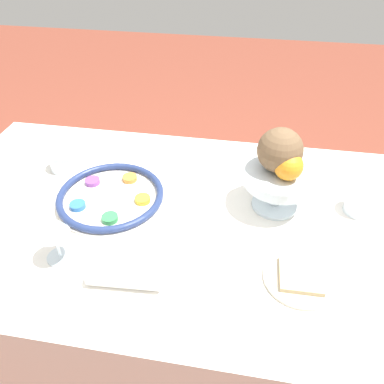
{
  "coord_description": "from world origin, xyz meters",
  "views": [
    {
      "loc": [
        0.21,
        -0.73,
        1.41
      ],
      "look_at": [
        0.08,
        0.05,
        0.76
      ],
      "focal_mm": 35.0,
      "sensor_mm": 36.0,
      "label": 1
    }
  ],
  "objects_px": {
    "bread_plate": "(300,277)",
    "cup_mid": "(288,165)",
    "fruit_stand": "(278,181)",
    "cup_far": "(360,203)",
    "napkin_roll": "(124,278)",
    "orange_fruit": "(289,166)",
    "coconut": "(280,150)",
    "wine_glass": "(51,226)",
    "seder_plate": "(111,196)",
    "cup_near": "(62,161)"
  },
  "relations": [
    {
      "from": "orange_fruit",
      "to": "napkin_roll",
      "type": "bearing_deg",
      "value": -138.03
    },
    {
      "from": "fruit_stand",
      "to": "orange_fruit",
      "type": "xyz_separation_m",
      "value": [
        0.02,
        -0.02,
        0.06
      ]
    },
    {
      "from": "fruit_stand",
      "to": "cup_near",
      "type": "bearing_deg",
      "value": 173.8
    },
    {
      "from": "wine_glass",
      "to": "bread_plate",
      "type": "height_order",
      "value": "wine_glass"
    },
    {
      "from": "seder_plate",
      "to": "napkin_roll",
      "type": "distance_m",
      "value": 0.3
    },
    {
      "from": "cup_far",
      "to": "bread_plate",
      "type": "bearing_deg",
      "value": -122.57
    },
    {
      "from": "fruit_stand",
      "to": "cup_far",
      "type": "height_order",
      "value": "fruit_stand"
    },
    {
      "from": "cup_near",
      "to": "cup_mid",
      "type": "xyz_separation_m",
      "value": [
        0.7,
        0.09,
        0.0
      ]
    },
    {
      "from": "fruit_stand",
      "to": "cup_mid",
      "type": "xyz_separation_m",
      "value": [
        0.04,
        0.17,
        -0.06
      ]
    },
    {
      "from": "orange_fruit",
      "to": "cup_near",
      "type": "height_order",
      "value": "orange_fruit"
    },
    {
      "from": "fruit_stand",
      "to": "bread_plate",
      "type": "bearing_deg",
      "value": -76.86
    },
    {
      "from": "wine_glass",
      "to": "cup_far",
      "type": "relative_size",
      "value": 1.76
    },
    {
      "from": "orange_fruit",
      "to": "bread_plate",
      "type": "relative_size",
      "value": 0.44
    },
    {
      "from": "coconut",
      "to": "cup_far",
      "type": "distance_m",
      "value": 0.27
    },
    {
      "from": "bread_plate",
      "to": "napkin_roll",
      "type": "relative_size",
      "value": 1.01
    },
    {
      "from": "napkin_roll",
      "to": "cup_mid",
      "type": "height_order",
      "value": "cup_mid"
    },
    {
      "from": "coconut",
      "to": "wine_glass",
      "type": "bearing_deg",
      "value": -149.38
    },
    {
      "from": "bread_plate",
      "to": "cup_mid",
      "type": "distance_m",
      "value": 0.41
    },
    {
      "from": "coconut",
      "to": "napkin_roll",
      "type": "xyz_separation_m",
      "value": [
        -0.32,
        -0.35,
        -0.15
      ]
    },
    {
      "from": "orange_fruit",
      "to": "cup_far",
      "type": "xyz_separation_m",
      "value": [
        0.21,
        0.03,
        -0.12
      ]
    },
    {
      "from": "coconut",
      "to": "bread_plate",
      "type": "relative_size",
      "value": 0.7
    },
    {
      "from": "seder_plate",
      "to": "cup_far",
      "type": "distance_m",
      "value": 0.69
    },
    {
      "from": "coconut",
      "to": "cup_mid",
      "type": "xyz_separation_m",
      "value": [
        0.05,
        0.15,
        -0.14
      ]
    },
    {
      "from": "wine_glass",
      "to": "cup_far",
      "type": "bearing_deg",
      "value": 21.79
    },
    {
      "from": "seder_plate",
      "to": "coconut",
      "type": "bearing_deg",
      "value": 9.12
    },
    {
      "from": "seder_plate",
      "to": "fruit_stand",
      "type": "height_order",
      "value": "fruit_stand"
    },
    {
      "from": "cup_far",
      "to": "napkin_roll",
      "type": "bearing_deg",
      "value": -148.27
    },
    {
      "from": "wine_glass",
      "to": "cup_near",
      "type": "distance_m",
      "value": 0.39
    },
    {
      "from": "fruit_stand",
      "to": "napkin_roll",
      "type": "xyz_separation_m",
      "value": [
        -0.33,
        -0.33,
        -0.06
      ]
    },
    {
      "from": "orange_fruit",
      "to": "bread_plate",
      "type": "xyz_separation_m",
      "value": [
        0.04,
        -0.23,
        -0.14
      ]
    },
    {
      "from": "cup_far",
      "to": "coconut",
      "type": "bearing_deg",
      "value": 179.53
    },
    {
      "from": "coconut",
      "to": "seder_plate",
      "type": "bearing_deg",
      "value": -170.88
    },
    {
      "from": "cup_far",
      "to": "wine_glass",
      "type": "bearing_deg",
      "value": -158.21
    },
    {
      "from": "napkin_roll",
      "to": "cup_mid",
      "type": "distance_m",
      "value": 0.62
    },
    {
      "from": "wine_glass",
      "to": "fruit_stand",
      "type": "xyz_separation_m",
      "value": [
        0.51,
        0.28,
        -0.02
      ]
    },
    {
      "from": "fruit_stand",
      "to": "orange_fruit",
      "type": "relative_size",
      "value": 2.52
    },
    {
      "from": "wine_glass",
      "to": "seder_plate",
      "type": "bearing_deg",
      "value": 77.37
    },
    {
      "from": "orange_fruit",
      "to": "cup_far",
      "type": "relative_size",
      "value": 0.93
    },
    {
      "from": "fruit_stand",
      "to": "coconut",
      "type": "relative_size",
      "value": 1.59
    },
    {
      "from": "coconut",
      "to": "bread_plate",
      "type": "height_order",
      "value": "coconut"
    },
    {
      "from": "coconut",
      "to": "napkin_roll",
      "type": "bearing_deg",
      "value": -132.92
    },
    {
      "from": "orange_fruit",
      "to": "napkin_roll",
      "type": "relative_size",
      "value": 0.44
    },
    {
      "from": "wine_glass",
      "to": "cup_mid",
      "type": "xyz_separation_m",
      "value": [
        0.55,
        0.44,
        -0.08
      ]
    },
    {
      "from": "wine_glass",
      "to": "cup_near",
      "type": "xyz_separation_m",
      "value": [
        -0.15,
        0.35,
        -0.08
      ]
    },
    {
      "from": "wine_glass",
      "to": "napkin_roll",
      "type": "distance_m",
      "value": 0.2
    },
    {
      "from": "seder_plate",
      "to": "coconut",
      "type": "relative_size",
      "value": 2.55
    },
    {
      "from": "coconut",
      "to": "cup_mid",
      "type": "bearing_deg",
      "value": 72.29
    },
    {
      "from": "coconut",
      "to": "cup_near",
      "type": "xyz_separation_m",
      "value": [
        -0.65,
        0.05,
        -0.14
      ]
    },
    {
      "from": "orange_fruit",
      "to": "cup_near",
      "type": "distance_m",
      "value": 0.69
    },
    {
      "from": "seder_plate",
      "to": "orange_fruit",
      "type": "relative_size",
      "value": 4.05
    }
  ]
}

